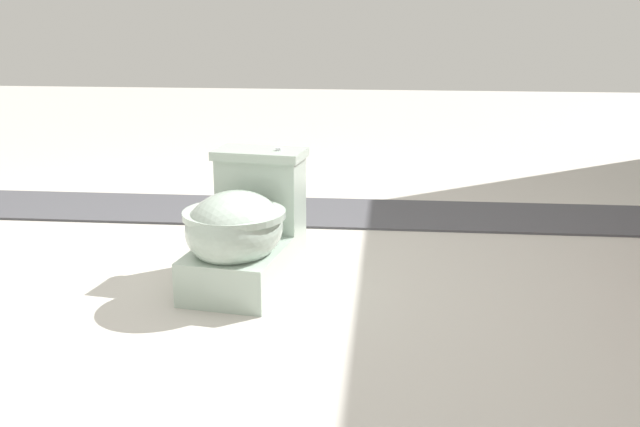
{
  "coord_description": "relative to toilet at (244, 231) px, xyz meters",
  "views": [
    {
      "loc": [
        2.71,
        0.59,
        1.09
      ],
      "look_at": [
        -0.06,
        0.33,
        0.3
      ],
      "focal_mm": 42.0,
      "sensor_mm": 36.0,
      "label": 1
    }
  ],
  "objects": [
    {
      "name": "ground_plane",
      "position": [
        0.05,
        -0.03,
        -0.22
      ],
      "size": [
        14.0,
        14.0,
        0.0
      ],
      "primitive_type": "plane",
      "color": "beige"
    },
    {
      "name": "gravel_strip",
      "position": [
        -1.06,
        0.47,
        -0.21
      ],
      "size": [
        0.56,
        8.0,
        0.01
      ],
      "primitive_type": "cube",
      "color": "#4C4C51",
      "rests_on": "ground"
    },
    {
      "name": "toilet",
      "position": [
        0.0,
        0.0,
        0.0
      ],
      "size": [
        0.68,
        0.47,
        0.52
      ],
      "rotation": [
        0.0,
        0.0,
        -0.16
      ],
      "color": "#B2C6B7",
      "rests_on": "ground"
    }
  ]
}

